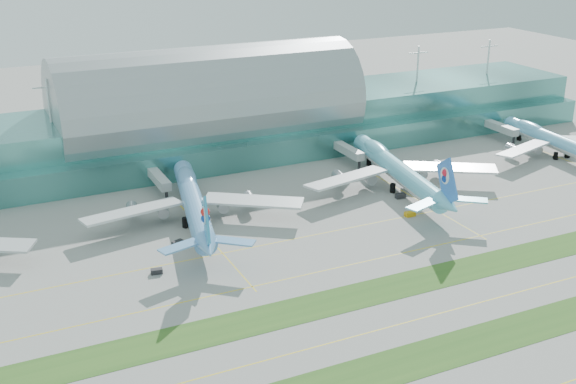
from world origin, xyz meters
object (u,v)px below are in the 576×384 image
airliner_c (397,168)px  airliner_d (556,141)px  airliner_b (193,201)px  terminal (209,120)px

airliner_c → airliner_d: 77.65m
airliner_c → airliner_b: bearing=-172.2°
terminal → airliner_d: (124.43, -61.53, -8.06)m
airliner_b → airliner_d: (152.23, 1.15, -0.56)m
airliner_b → airliner_c: airliner_c is taller
terminal → airliner_b: bearing=-113.9°
terminal → airliner_c: bearing=-54.0°
terminal → airliner_d: terminal is taller
terminal → airliner_c: size_ratio=4.15×
airliner_b → terminal: bearing=78.1°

